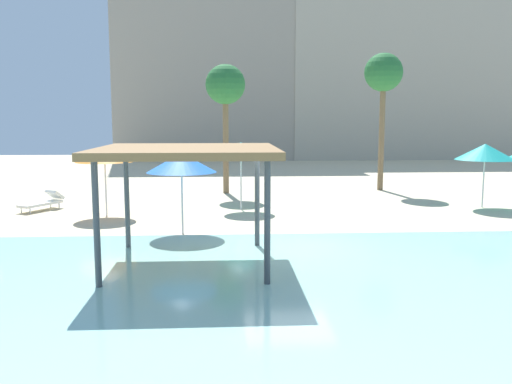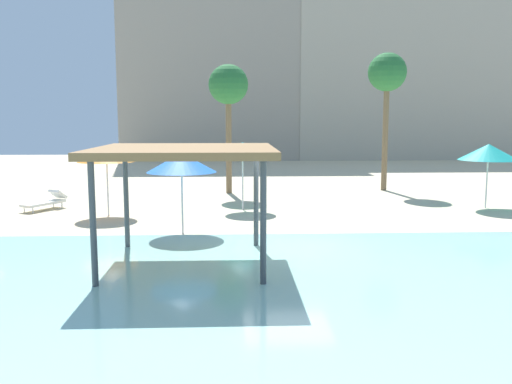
% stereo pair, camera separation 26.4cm
% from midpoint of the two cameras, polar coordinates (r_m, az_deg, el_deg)
% --- Properties ---
extents(ground_plane, '(80.00, 80.00, 0.00)m').
position_cam_midpoint_polar(ground_plane, '(15.57, 3.81, -5.73)').
color(ground_plane, beige).
extents(lagoon_water, '(44.00, 13.50, 0.04)m').
position_cam_midpoint_polar(lagoon_water, '(10.57, 6.97, -12.24)').
color(lagoon_water, '#99D1C6').
rests_on(lagoon_water, ground).
extents(shade_pavilion, '(4.32, 4.32, 2.93)m').
position_cam_midpoint_polar(shade_pavilion, '(13.31, -6.92, 3.94)').
color(shade_pavilion, '#42474C').
rests_on(shade_pavilion, ground).
extents(beach_umbrella_teal_0, '(1.91, 1.91, 2.69)m').
position_cam_midpoint_polar(beach_umbrella_teal_0, '(21.49, -1.07, 4.54)').
color(beach_umbrella_teal_0, silver).
rests_on(beach_umbrella_teal_0, ground).
extents(beach_umbrella_blue_2, '(2.19, 2.19, 2.56)m').
position_cam_midpoint_polar(beach_umbrella_blue_2, '(17.04, -7.40, 3.08)').
color(beach_umbrella_blue_2, silver).
rests_on(beach_umbrella_blue_2, ground).
extents(beach_umbrella_teal_3, '(2.36, 2.36, 2.61)m').
position_cam_midpoint_polar(beach_umbrella_teal_3, '(23.82, 23.55, 3.87)').
color(beach_umbrella_teal_3, silver).
rests_on(beach_umbrella_teal_3, ground).
extents(beach_umbrella_orange_4, '(2.14, 2.14, 2.61)m').
position_cam_midpoint_polar(beach_umbrella_orange_4, '(20.86, -15.11, 3.89)').
color(beach_umbrella_orange_4, silver).
rests_on(beach_umbrella_orange_4, ground).
extents(lounge_chair_2, '(1.47, 1.94, 0.74)m').
position_cam_midpoint_polar(lounge_chair_2, '(23.23, -20.85, -0.91)').
color(lounge_chair_2, white).
rests_on(lounge_chair_2, ground).
extents(palm_tree_0, '(1.90, 1.90, 6.84)m').
position_cam_midpoint_polar(palm_tree_0, '(28.18, 13.90, 11.77)').
color(palm_tree_0, brown).
rests_on(palm_tree_0, ground).
extents(palm_tree_1, '(1.90, 1.90, 6.18)m').
position_cam_midpoint_polar(palm_tree_1, '(26.33, -2.63, 10.93)').
color(palm_tree_1, brown).
rests_on(palm_tree_1, ground).
extents(hotel_block_0, '(16.52, 9.75, 17.66)m').
position_cam_midpoint_polar(hotel_block_0, '(51.67, -3.99, 13.52)').
color(hotel_block_0, '#9E9384').
rests_on(hotel_block_0, ground).
extents(hotel_block_1, '(23.55, 8.83, 14.82)m').
position_cam_midpoint_polar(hotel_block_1, '(53.95, 17.02, 11.45)').
color(hotel_block_1, '#B2A893').
rests_on(hotel_block_1, ground).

